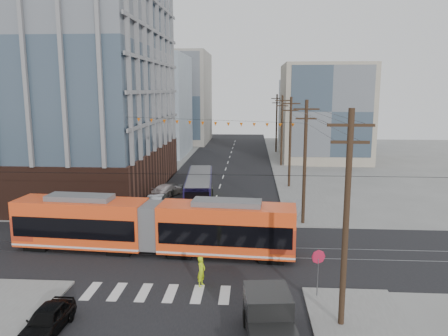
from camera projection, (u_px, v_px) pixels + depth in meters
The scene contains 18 objects.
ground at pixel (191, 273), 28.59m from camera, with size 160.00×160.00×0.00m, color slate.
office_building at pixel (27, 68), 50.03m from camera, with size 30.00×25.00×28.60m, color #381E16.
bg_bldg_nw_near at pixel (137, 105), 79.13m from camera, with size 18.00×16.00×18.00m, color #8C99A5.
bg_bldg_ne_near at pixel (324, 113), 73.31m from camera, with size 14.00×14.00×16.00m, color gray.
bg_bldg_nw_far at pixel (173, 98), 98.41m from camera, with size 16.00×18.00×20.00m, color gray.
bg_bldg_ne_far at pixel (318, 113), 93.01m from camera, with size 16.00×16.00×14.00m, color #8C99A5.
utility_pole_near at pixel (346, 222), 21.19m from camera, with size 0.30×0.30×11.00m, color black.
utility_pole_far at pixel (276, 124), 82.08m from camera, with size 0.30×0.30×11.00m, color black.
streetcar at pixel (152, 226), 31.89m from camera, with size 20.70×2.91×3.99m, color #F64A19, non-canonical shape.
city_bus at pixel (199, 190), 44.82m from camera, with size 2.56×11.83×3.35m, color #140F34, non-canonical shape.
pickup_truck at pixel (273, 330), 19.90m from camera, with size 2.20×6.15×2.09m, color black, non-canonical shape.
black_sedan at pixel (47, 320), 21.42m from camera, with size 1.61×3.99×1.36m, color black.
parked_car_silver at pixel (158, 200), 44.30m from camera, with size 1.56×4.48×1.47m, color #9CA1A8.
parked_car_white at pixel (167, 190), 49.20m from camera, with size 1.90×4.68×1.36m, color silver.
parked_car_grey at pixel (171, 188), 50.53m from camera, with size 2.00×4.34×1.21m, color #5D5D5F.
pedestrian at pixel (201, 271), 26.53m from camera, with size 0.69×0.45×1.88m, color #B4DA14.
stop_sign at pixel (318, 276), 24.92m from camera, with size 0.83×0.83×2.71m, color #AE1735, non-canonical shape.
jersey_barrier at pixel (297, 209), 42.22m from camera, with size 0.98×4.36×0.87m, color gray.
Camera 1 is at (3.88, -26.72, 11.84)m, focal length 35.00 mm.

